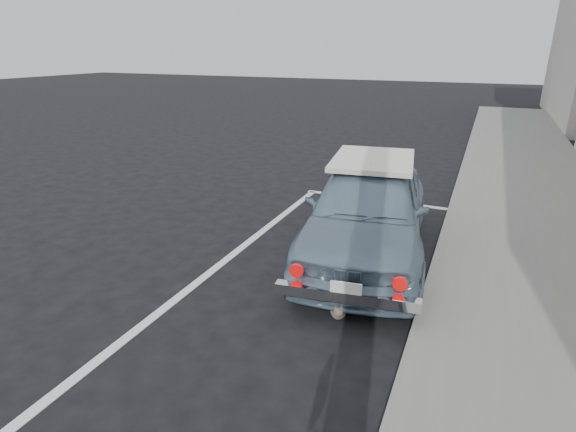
# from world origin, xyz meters

# --- Properties ---
(sidewalk) EXTENTS (2.80, 40.00, 0.15)m
(sidewalk) POSITION_xyz_m (3.20, 2.00, 0.07)
(sidewalk) COLOR slate
(sidewalk) RESTS_ON ground
(pline_front) EXTENTS (3.00, 0.12, 0.01)m
(pline_front) POSITION_xyz_m (0.50, 6.50, 0.00)
(pline_front) COLOR silver
(pline_front) RESTS_ON ground
(pline_side) EXTENTS (0.12, 7.00, 0.01)m
(pline_side) POSITION_xyz_m (-0.90, 3.00, 0.00)
(pline_side) COLOR silver
(pline_side) RESTS_ON ground
(retro_coupe) EXTENTS (2.17, 4.21, 1.37)m
(retro_coupe) POSITION_xyz_m (0.83, 4.07, 0.69)
(retro_coupe) COLOR #6E899E
(retro_coupe) RESTS_ON ground
(cat) EXTENTS (0.26, 0.41, 0.22)m
(cat) POSITION_xyz_m (1.00, 2.27, 0.10)
(cat) COLOR brown
(cat) RESTS_ON ground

